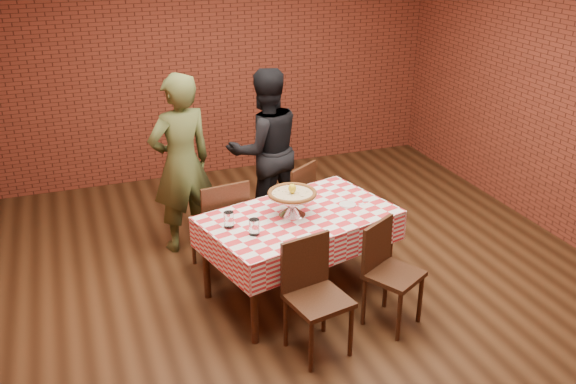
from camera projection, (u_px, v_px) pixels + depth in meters
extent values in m
plane|color=black|center=(310.00, 287.00, 5.58)|extent=(6.00, 6.00, 0.00)
plane|color=maroon|center=(219.00, 58.00, 7.56)|extent=(5.50, 0.00, 5.50)
cube|color=#402213|center=(299.00, 254.00, 5.36)|extent=(1.73, 1.29, 0.75)
cylinder|color=beige|center=(292.00, 194.00, 5.13)|extent=(0.45, 0.45, 0.03)
ellipsoid|color=yellow|center=(292.00, 189.00, 5.11)|extent=(0.07, 0.07, 0.08)
cylinder|color=white|center=(254.00, 227.00, 4.85)|extent=(0.10, 0.10, 0.13)
cylinder|color=white|center=(229.00, 220.00, 4.97)|extent=(0.10, 0.10, 0.13)
cylinder|color=white|center=(348.00, 205.00, 5.36)|extent=(0.18, 0.18, 0.01)
cube|color=white|center=(362.00, 204.00, 5.38)|extent=(0.06, 0.04, 0.00)
cube|color=white|center=(366.00, 201.00, 5.44)|extent=(0.06, 0.04, 0.00)
cube|color=silver|center=(278.00, 193.00, 5.44)|extent=(0.12, 0.12, 0.13)
imported|color=#464F27|center=(181.00, 164.00, 5.93)|extent=(0.73, 0.59, 1.75)
imported|color=black|center=(265.00, 150.00, 6.39)|extent=(0.86, 0.69, 1.68)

